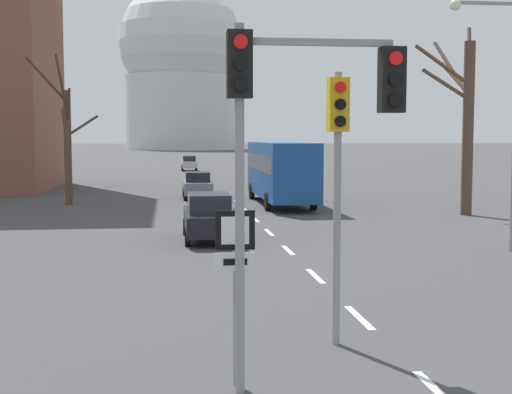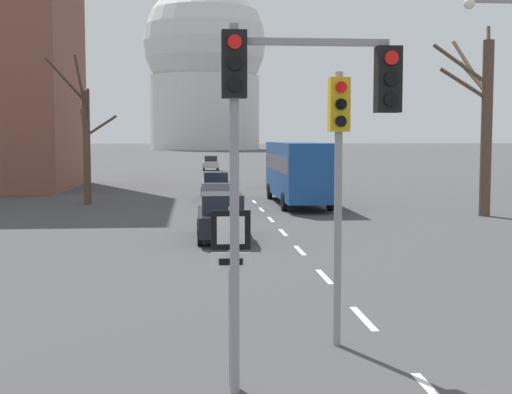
{
  "view_description": "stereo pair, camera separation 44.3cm",
  "coord_description": "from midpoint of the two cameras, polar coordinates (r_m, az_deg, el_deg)",
  "views": [
    {
      "loc": [
        -3.97,
        -5.97,
        3.8
      ],
      "look_at": [
        -2.44,
        6.43,
        2.74
      ],
      "focal_mm": 50.0,
      "sensor_mm": 36.0,
      "label": 1
    },
    {
      "loc": [
        -3.53,
        -6.02,
        3.8
      ],
      "look_at": [
        -2.44,
        6.43,
        2.74
      ],
      "focal_mm": 50.0,
      "sensor_mm": 36.0,
      "label": 2
    }
  ],
  "objects": [
    {
      "name": "lane_stripe_1",
      "position": [
        15.34,
        9.43,
        -9.55
      ],
      "size": [
        0.16,
        2.0,
        0.01
      ],
      "primitive_type": "cube",
      "color": "silver",
      "rests_on": "ground_plane"
    },
    {
      "name": "lane_stripe_2",
      "position": [
        19.62,
        6.14,
        -6.34
      ],
      "size": [
        0.16,
        2.0,
        0.01
      ],
      "primitive_type": "cube",
      "color": "silver",
      "rests_on": "ground_plane"
    },
    {
      "name": "lane_stripe_3",
      "position": [
        23.98,
        4.06,
        -4.28
      ],
      "size": [
        0.16,
        2.0,
        0.01
      ],
      "primitive_type": "cube",
      "color": "silver",
      "rests_on": "ground_plane"
    },
    {
      "name": "lane_stripe_4",
      "position": [
        28.38,
        2.62,
        -2.85
      ],
      "size": [
        0.16,
        2.0,
        0.01
      ],
      "primitive_type": "cube",
      "color": "silver",
      "rests_on": "ground_plane"
    },
    {
      "name": "lane_stripe_5",
      "position": [
        32.82,
        1.58,
        -1.8
      ],
      "size": [
        0.16,
        2.0,
        0.01
      ],
      "primitive_type": "cube",
      "color": "silver",
      "rests_on": "ground_plane"
    },
    {
      "name": "lane_stripe_6",
      "position": [
        37.26,
        0.79,
        -1.01
      ],
      "size": [
        0.16,
        2.0,
        0.01
      ],
      "primitive_type": "cube",
      "color": "silver",
      "rests_on": "ground_plane"
    },
    {
      "name": "lane_stripe_7",
      "position": [
        41.72,
        0.16,
        -0.38
      ],
      "size": [
        0.16,
        2.0,
        0.01
      ],
      "primitive_type": "cube",
      "color": "silver",
      "rests_on": "ground_plane"
    },
    {
      "name": "traffic_signal_near_left",
      "position": [
        10.41,
        3.75,
        6.61
      ],
      "size": [
        2.62,
        0.34,
        5.41
      ],
      "color": "gray",
      "rests_on": "ground_plane"
    },
    {
      "name": "traffic_signal_centre_tall",
      "position": [
        12.87,
        7.61,
        3.27
      ],
      "size": [
        0.36,
        0.34,
        4.95
      ],
      "color": "gray",
      "rests_on": "ground_plane"
    },
    {
      "name": "route_sign_post",
      "position": [
        10.82,
        -0.85,
        -5.37
      ],
      "size": [
        0.6,
        0.08,
        2.75
      ],
      "color": "gray",
      "rests_on": "ground_plane"
    },
    {
      "name": "sedan_near_left",
      "position": [
        80.16,
        -3.49,
        2.73
      ],
      "size": [
        1.71,
        4.01,
        1.67
      ],
      "color": "#B7B7BC",
      "rests_on": "ground_plane"
    },
    {
      "name": "sedan_near_right",
      "position": [
        26.25,
        -2.27,
        -1.58
      ],
      "size": [
        1.82,
        4.57,
        1.73
      ],
      "color": "black",
      "rests_on": "ground_plane"
    },
    {
      "name": "sedan_mid_centre",
      "position": [
        44.02,
        -2.97,
        0.98
      ],
      "size": [
        1.78,
        4.49,
        1.65
      ],
      "color": "slate",
      "rests_on": "ground_plane"
    },
    {
      "name": "city_bus",
      "position": [
        39.84,
        3.71,
        2.31
      ],
      "size": [
        2.66,
        10.8,
        3.48
      ],
      "color": "#19478C",
      "rests_on": "ground_plane"
    },
    {
      "name": "delivery_truck",
      "position": [
        50.58,
        3.37,
        2.45
      ],
      "size": [
        2.44,
        7.2,
        3.14
      ],
      "color": "#333842",
      "rests_on": "ground_plane"
    },
    {
      "name": "bare_tree_left_near",
      "position": [
        40.97,
        -13.16,
        4.58
      ],
      "size": [
        3.67,
        2.81,
        8.2
      ],
      "color": "brown",
      "rests_on": "ground_plane"
    },
    {
      "name": "bare_tree_right_near",
      "position": [
        36.06,
        18.08,
        6.14
      ],
      "size": [
        3.13,
        3.69,
        9.31
      ],
      "color": "brown",
      "rests_on": "ground_plane"
    },
    {
      "name": "capitol_dome",
      "position": [
        215.93,
        -4.06,
        10.44
      ],
      "size": [
        36.19,
        36.19,
        51.12
      ],
      "color": "silver",
      "rests_on": "ground_plane"
    }
  ]
}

